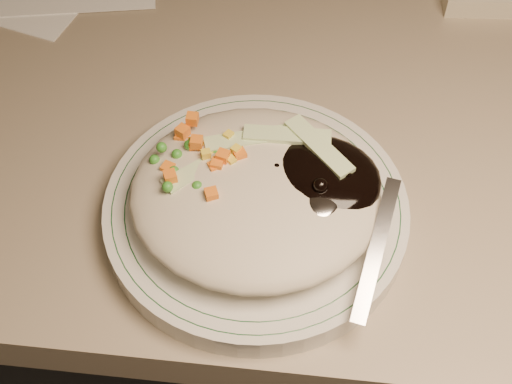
# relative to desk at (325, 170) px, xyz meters

# --- Properties ---
(desk) EXTENTS (1.40, 0.70, 0.74)m
(desk) POSITION_rel_desk_xyz_m (0.00, 0.00, 0.00)
(desk) COLOR gray
(desk) RESTS_ON ground
(plate) EXTENTS (0.24, 0.24, 0.02)m
(plate) POSITION_rel_desk_xyz_m (-0.06, -0.22, 0.21)
(plate) COLOR silver
(plate) RESTS_ON desk
(plate_rim) EXTENTS (0.23, 0.23, 0.00)m
(plate_rim) POSITION_rel_desk_xyz_m (-0.06, -0.22, 0.22)
(plate_rim) COLOR #144723
(plate_rim) RESTS_ON plate
(meal) EXTENTS (0.20, 0.19, 0.05)m
(meal) POSITION_rel_desk_xyz_m (-0.06, -0.22, 0.24)
(meal) COLOR #B5AB93
(meal) RESTS_ON plate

